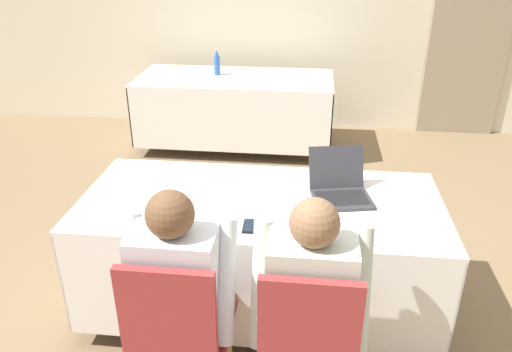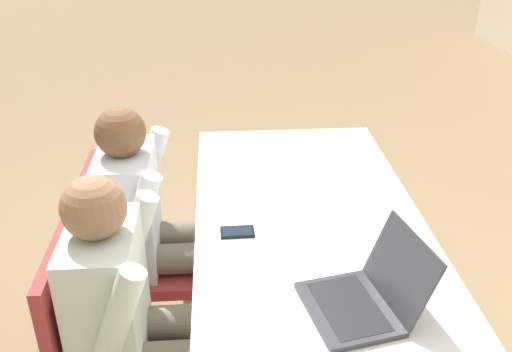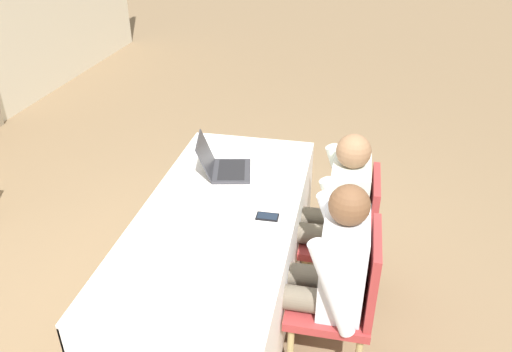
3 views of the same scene
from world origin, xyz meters
The scene contains 14 objects.
ground_plane centered at (0.00, 0.00, 0.00)m, with size 24.00×24.00×0.00m, color #846B4C.
wall_back centered at (0.00, 3.32, 1.35)m, with size 12.00×0.06×2.70m.
curtain_panel centered at (1.89, 3.26, 1.33)m, with size 0.84×0.04×2.65m.
conference_table_near centered at (0.00, 0.00, 0.58)m, with size 1.98×0.89×0.76m.
conference_table_far centered at (-0.53, 2.54, 0.58)m, with size 1.98×0.89×0.76m.
laptop centered at (0.43, 0.08, 0.80)m, with size 0.37×0.39×0.24m.
cell_phone centered at (-0.02, -0.29, 0.76)m, with size 0.08×0.13×0.01m.
paper_beside_laptop centered at (0.10, -0.03, 0.76)m, with size 0.31×0.36×0.00m.
paper_centre_table centered at (0.48, 0.01, 0.76)m, with size 0.30×0.35×0.00m.
water_bottle centered at (-0.73, 2.61, 0.88)m, with size 0.06×0.06×0.27m.
chair_near_left centered at (-0.28, -0.75, 0.50)m, with size 0.44×0.44×0.91m.
chair_near_right centered at (0.28, -0.75, 0.50)m, with size 0.44×0.44×0.91m.
person_checkered_shirt centered at (-0.28, -0.65, 0.66)m, with size 0.50×0.52×1.17m.
person_white_shirt centered at (0.28, -0.65, 0.66)m, with size 0.50×0.52×1.17m.
Camera 1 is at (0.25, -2.38, 2.07)m, focal length 35.00 mm.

